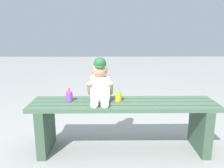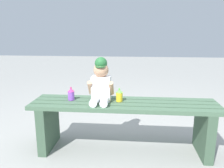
{
  "view_description": "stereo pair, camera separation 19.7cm",
  "coord_description": "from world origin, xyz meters",
  "px_view_note": "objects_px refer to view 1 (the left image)",
  "views": [
    {
      "loc": [
        -0.13,
        -1.97,
        1.11
      ],
      "look_at": [
        -0.11,
        -0.05,
        0.66
      ],
      "focal_mm": 36.46,
      "sensor_mm": 36.0,
      "label": 1
    },
    {
      "loc": [
        0.07,
        -1.96,
        1.11
      ],
      "look_at": [
        -0.11,
        -0.05,
        0.66
      ],
      "focal_mm": 36.46,
      "sensor_mm": 36.0,
      "label": 2
    }
  ],
  "objects_px": {
    "child_figure": "(100,83)",
    "sippy_cup_right": "(118,95)",
    "park_bench": "(123,118)",
    "sippy_cup_left": "(69,95)"
  },
  "relations": [
    {
      "from": "sippy_cup_left",
      "to": "sippy_cup_right",
      "type": "distance_m",
      "value": 0.45
    },
    {
      "from": "child_figure",
      "to": "sippy_cup_left",
      "type": "height_order",
      "value": "child_figure"
    },
    {
      "from": "child_figure",
      "to": "sippy_cup_right",
      "type": "distance_m",
      "value": 0.2
    },
    {
      "from": "park_bench",
      "to": "child_figure",
      "type": "height_order",
      "value": "child_figure"
    },
    {
      "from": "park_bench",
      "to": "sippy_cup_right",
      "type": "distance_m",
      "value": 0.22
    },
    {
      "from": "park_bench",
      "to": "child_figure",
      "type": "bearing_deg",
      "value": 177.04
    },
    {
      "from": "child_figure",
      "to": "sippy_cup_right",
      "type": "xyz_separation_m",
      "value": [
        0.17,
        0.02,
        -0.12
      ]
    },
    {
      "from": "sippy_cup_left",
      "to": "sippy_cup_right",
      "type": "relative_size",
      "value": 1.0
    },
    {
      "from": "park_bench",
      "to": "sippy_cup_right",
      "type": "relative_size",
      "value": 13.59
    },
    {
      "from": "park_bench",
      "to": "sippy_cup_left",
      "type": "height_order",
      "value": "sippy_cup_left"
    }
  ]
}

